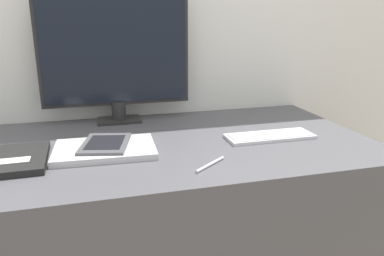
# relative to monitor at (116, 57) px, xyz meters

# --- Properties ---
(desk) EXTENTS (1.54, 0.77, 0.71)m
(desk) POSITION_rel_monitor_xyz_m (0.08, -0.31, -0.62)
(desk) COLOR #4C4C51
(desk) RESTS_ON ground_plane
(monitor) EXTENTS (0.59, 0.11, 0.50)m
(monitor) POSITION_rel_monitor_xyz_m (0.00, 0.00, 0.00)
(monitor) COLOR #262626
(monitor) RESTS_ON desk
(keyboard) EXTENTS (0.32, 0.11, 0.01)m
(keyboard) POSITION_rel_monitor_xyz_m (0.50, -0.37, -0.26)
(keyboard) COLOR silver
(keyboard) RESTS_ON desk
(laptop) EXTENTS (0.33, 0.23, 0.02)m
(laptop) POSITION_rel_monitor_xyz_m (-0.07, -0.36, -0.25)
(laptop) COLOR #BCBCC1
(laptop) RESTS_ON desk
(ereader) EXTENTS (0.18, 0.23, 0.01)m
(ereader) POSITION_rel_monitor_xyz_m (-0.07, -0.35, -0.24)
(ereader) COLOR #4C4C51
(ereader) RESTS_ON laptop
(notebook) EXTENTS (0.20, 0.25, 0.02)m
(notebook) POSITION_rel_monitor_xyz_m (-0.34, -0.38, -0.25)
(notebook) COLOR black
(notebook) RESTS_ON desk
(pen) EXTENTS (0.11, 0.09, 0.01)m
(pen) POSITION_rel_monitor_xyz_m (0.22, -0.56, -0.26)
(pen) COLOR silver
(pen) RESTS_ON desk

